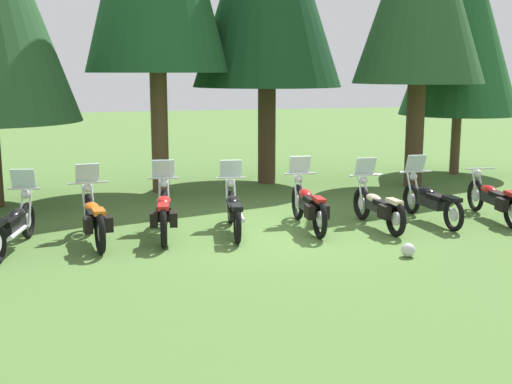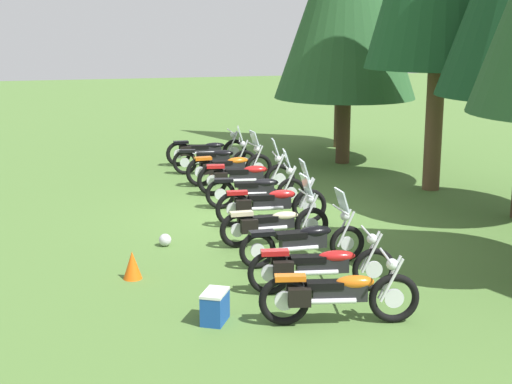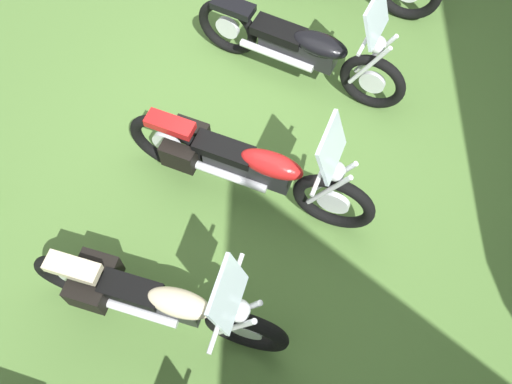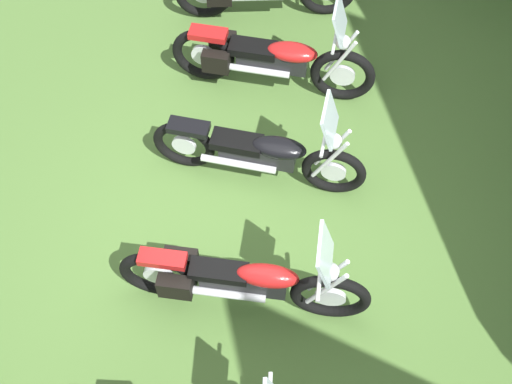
# 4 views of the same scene
# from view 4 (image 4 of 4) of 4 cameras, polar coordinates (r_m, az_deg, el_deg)

# --- Properties ---
(ground_plane) EXTENTS (80.00, 80.00, 0.00)m
(ground_plane) POSITION_cam_4_polar(r_m,az_deg,el_deg) (6.83, -1.39, -3.64)
(ground_plane) COLOR #4C7033
(motorcycle_3) EXTENTS (0.78, 2.44, 1.39)m
(motorcycle_3) POSITION_cam_4_polar(r_m,az_deg,el_deg) (7.71, 1.27, 11.72)
(motorcycle_3) COLOR black
(motorcycle_3) RESTS_ON ground_plane
(motorcycle_4) EXTENTS (0.67, 2.33, 1.36)m
(motorcycle_4) POSITION_cam_4_polar(r_m,az_deg,el_deg) (6.83, 0.44, 3.53)
(motorcycle_4) COLOR black
(motorcycle_4) RESTS_ON ground_plane
(motorcycle_5) EXTENTS (0.69, 2.40, 1.39)m
(motorcycle_5) POSITION_cam_4_polar(r_m,az_deg,el_deg) (6.03, -1.35, -7.87)
(motorcycle_5) COLOR black
(motorcycle_5) RESTS_ON ground_plane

